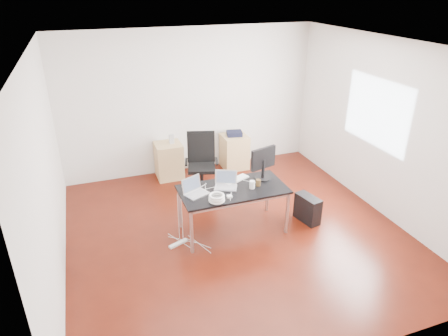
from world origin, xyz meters
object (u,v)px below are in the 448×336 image
object	(u,v)px
filing_cabinet_right	(234,151)
filing_cabinet_left	(169,161)
desk	(233,192)
office_chair	(201,160)
pc_tower	(308,209)

from	to	relation	value
filing_cabinet_right	filing_cabinet_left	bearing A→B (deg)	180.00
desk	filing_cabinet_right	size ratio (longest dim) A/B	2.29
office_chair	filing_cabinet_right	size ratio (longest dim) A/B	1.54
pc_tower	office_chair	bearing A→B (deg)	117.57
office_chair	filing_cabinet_left	distance (m)	0.91
filing_cabinet_right	office_chair	bearing A→B (deg)	-141.11
office_chair	filing_cabinet_right	distance (m)	1.22
desk	office_chair	distance (m)	1.42
office_chair	filing_cabinet_left	world-z (taller)	office_chair
desk	office_chair	size ratio (longest dim) A/B	1.48
desk	pc_tower	distance (m)	1.32
desk	filing_cabinet_left	bearing A→B (deg)	103.40
office_chair	filing_cabinet_left	xyz separation A→B (m)	(-0.44, 0.75, -0.26)
filing_cabinet_left	pc_tower	world-z (taller)	filing_cabinet_left
filing_cabinet_left	filing_cabinet_right	size ratio (longest dim) A/B	1.00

